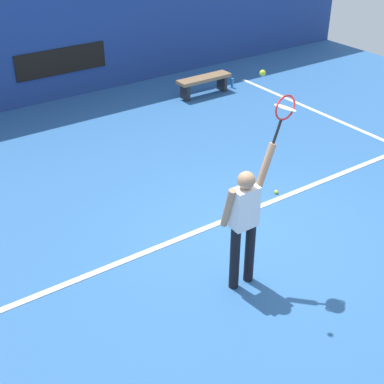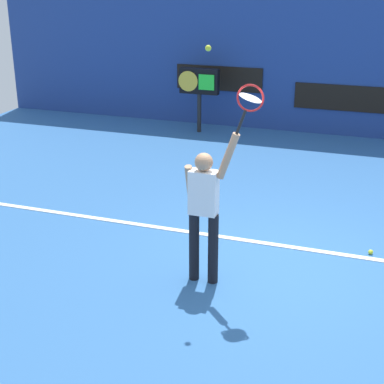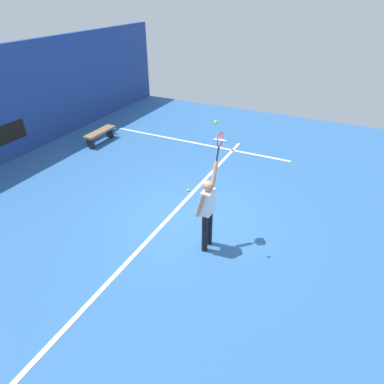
{
  "view_description": "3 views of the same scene",
  "coord_description": "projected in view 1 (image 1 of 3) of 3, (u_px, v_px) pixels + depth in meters",
  "views": [
    {
      "loc": [
        -4.64,
        -5.04,
        4.8
      ],
      "look_at": [
        -1.19,
        -0.1,
        1.21
      ],
      "focal_mm": 51.36,
      "sensor_mm": 36.0,
      "label": 1
    },
    {
      "loc": [
        1.2,
        -6.99,
        3.7
      ],
      "look_at": [
        -1.02,
        -0.72,
        1.17
      ],
      "focal_mm": 54.77,
      "sensor_mm": 36.0,
      "label": 2
    },
    {
      "loc": [
        -6.36,
        -3.08,
        5.06
      ],
      "look_at": [
        -0.78,
        -0.34,
        1.29
      ],
      "focal_mm": 32.14,
      "sensor_mm": 36.0,
      "label": 3
    }
  ],
  "objects": [
    {
      "name": "spare_ball",
      "position": [
        276.0,
        192.0,
        9.32
      ],
      "size": [
        0.07,
        0.07,
        0.07
      ],
      "primitive_type": "sphere",
      "color": "#CCE033",
      "rests_on": "ground_plane"
    },
    {
      "name": "court_sideline",
      "position": [
        347.0,
        124.0,
        11.82
      ],
      "size": [
        0.1,
        7.0,
        0.01
      ],
      "primitive_type": "cube",
      "color": "white",
      "rests_on": "ground_plane"
    },
    {
      "name": "ground_plane",
      "position": [
        253.0,
        235.0,
        8.29
      ],
      "size": [
        18.0,
        18.0,
        0.0
      ],
      "primitive_type": "plane",
      "color": "#2D609E"
    },
    {
      "name": "back_wall",
      "position": [
        55.0,
        23.0,
        12.36
      ],
      "size": [
        18.0,
        0.2,
        3.53
      ],
      "primitive_type": "cube",
      "color": "navy",
      "rests_on": "ground_plane"
    },
    {
      "name": "court_baseline",
      "position": [
        230.0,
        218.0,
        8.68
      ],
      "size": [
        10.0,
        0.1,
        0.01
      ],
      "primitive_type": "cube",
      "color": "white",
      "rests_on": "ground_plane"
    },
    {
      "name": "tennis_ball",
      "position": [
        263.0,
        73.0,
        5.83
      ],
      "size": [
        0.07,
        0.07,
        0.07
      ],
      "primitive_type": "sphere",
      "color": "#CCE033"
    },
    {
      "name": "tennis_racket",
      "position": [
        284.0,
        110.0,
        6.4
      ],
      "size": [
        0.4,
        0.27,
        0.63
      ],
      "color": "black"
    },
    {
      "name": "sponsor_banner_center",
      "position": [
        61.0,
        61.0,
        12.71
      ],
      "size": [
        2.2,
        0.03,
        0.6
      ],
      "primitive_type": "cube",
      "color": "black"
    },
    {
      "name": "tennis_player",
      "position": [
        244.0,
        220.0,
        6.83
      ],
      "size": [
        0.68,
        0.31,
        1.97
      ],
      "color": "black",
      "rests_on": "ground_plane"
    },
    {
      "name": "water_bottle",
      "position": [
        232.0,
        83.0,
        13.74
      ],
      "size": [
        0.07,
        0.07,
        0.24
      ],
      "primitive_type": "cylinder",
      "color": "#338CD8",
      "rests_on": "ground_plane"
    },
    {
      "name": "court_bench",
      "position": [
        204.0,
        81.0,
        13.2
      ],
      "size": [
        1.4,
        0.36,
        0.45
      ],
      "color": "olive",
      "rests_on": "ground_plane"
    }
  ]
}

